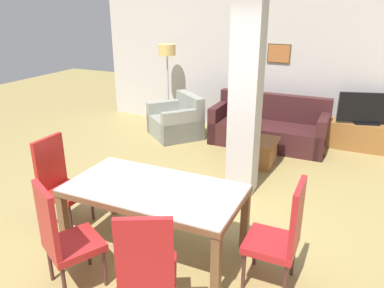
# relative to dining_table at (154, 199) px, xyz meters

# --- Properties ---
(ground_plane) EXTENTS (18.00, 18.00, 0.00)m
(ground_plane) POSITION_rel_dining_table_xyz_m (0.00, 0.00, -0.60)
(ground_plane) COLOR #9D894F
(back_wall) EXTENTS (7.20, 0.09, 2.70)m
(back_wall) POSITION_rel_dining_table_xyz_m (0.00, 4.40, 0.75)
(back_wall) COLOR beige
(back_wall) RESTS_ON ground_plane
(divider_pillar) EXTENTS (0.37, 0.35, 2.70)m
(divider_pillar) POSITION_rel_dining_table_xyz_m (0.42, 1.70, 0.75)
(divider_pillar) COLOR beige
(divider_pillar) RESTS_ON ground_plane
(dining_table) EXTENTS (1.81, 0.95, 0.74)m
(dining_table) POSITION_rel_dining_table_xyz_m (0.00, 0.00, 0.00)
(dining_table) COLOR brown
(dining_table) RESTS_ON ground_plane
(dining_chair_near_right) EXTENTS (0.62, 0.62, 1.07)m
(dining_chair_near_right) POSITION_rel_dining_table_xyz_m (0.45, -0.90, -0.04)
(dining_chair_near_right) COLOR #B01D21
(dining_chair_near_right) RESTS_ON ground_plane
(dining_chair_head_left) EXTENTS (0.46, 0.46, 1.07)m
(dining_chair_head_left) POSITION_rel_dining_table_xyz_m (-1.28, 0.00, -0.04)
(dining_chair_head_left) COLOR #B0201C
(dining_chair_head_left) RESTS_ON ground_plane
(dining_chair_near_left) EXTENTS (0.62, 0.62, 1.07)m
(dining_chair_near_left) POSITION_rel_dining_table_xyz_m (-0.45, -0.85, -0.04)
(dining_chair_near_left) COLOR #AF2223
(dining_chair_near_left) RESTS_ON ground_plane
(dining_chair_head_right) EXTENTS (0.46, 0.46, 1.07)m
(dining_chair_head_right) POSITION_rel_dining_table_xyz_m (1.32, 0.00, -0.04)
(dining_chair_head_right) COLOR #AE1E23
(dining_chair_head_right) RESTS_ON ground_plane
(sofa) EXTENTS (2.09, 0.86, 0.91)m
(sofa) POSITION_rel_dining_table_xyz_m (0.32, 3.67, -0.30)
(sofa) COLOR #3D1C1D
(sofa) RESTS_ON ground_plane
(armchair) EXTENTS (1.27, 1.26, 0.82)m
(armchair) POSITION_rel_dining_table_xyz_m (-1.46, 3.39, -0.32)
(armchair) COLOR gray
(armchair) RESTS_ON ground_plane
(coffee_table) EXTENTS (0.70, 0.59, 0.44)m
(coffee_table) POSITION_rel_dining_table_xyz_m (0.34, 2.68, -0.38)
(coffee_table) COLOR brown
(coffee_table) RESTS_ON ground_plane
(bottle) EXTENTS (0.06, 0.06, 0.30)m
(bottle) POSITION_rel_dining_table_xyz_m (0.31, 2.58, -0.05)
(bottle) COLOR #4C2D14
(bottle) RESTS_ON coffee_table
(tv_stand) EXTENTS (1.22, 0.40, 0.49)m
(tv_stand) POSITION_rel_dining_table_xyz_m (1.95, 4.12, -0.36)
(tv_stand) COLOR #97612D
(tv_stand) RESTS_ON ground_plane
(tv_screen) EXTENTS (1.01, 0.33, 0.56)m
(tv_screen) POSITION_rel_dining_table_xyz_m (1.95, 4.12, 0.16)
(tv_screen) COLOR black
(tv_screen) RESTS_ON tv_stand
(floor_lamp) EXTENTS (0.35, 0.35, 1.72)m
(floor_lamp) POSITION_rel_dining_table_xyz_m (-1.94, 3.95, 0.85)
(floor_lamp) COLOR #B7B7BC
(floor_lamp) RESTS_ON ground_plane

